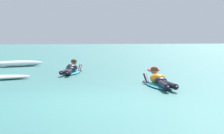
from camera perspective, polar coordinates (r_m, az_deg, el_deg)
The scene contains 5 objects.
ground_plane at distance 17.73m, azimuth -8.66°, elevation 0.10°, with size 120.00×120.00×0.00m, color #387A75.
surfer_near at distance 10.44m, azimuth 6.91°, elevation -2.10°, with size 0.73×2.61×0.55m.
surfer_far at distance 14.13m, azimuth -6.04°, elevation -0.39°, with size 1.09×2.59×0.54m.
drifting_surfboard at distance 15.76m, azimuth 6.19°, elevation -0.28°, with size 1.07×2.02×0.16m.
whitewater_front at distance 17.80m, azimuth -13.96°, elevation 0.45°, with size 2.55×1.50×0.28m.
Camera 1 is at (-0.75, -7.67, 1.31)m, focal length 61.92 mm.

